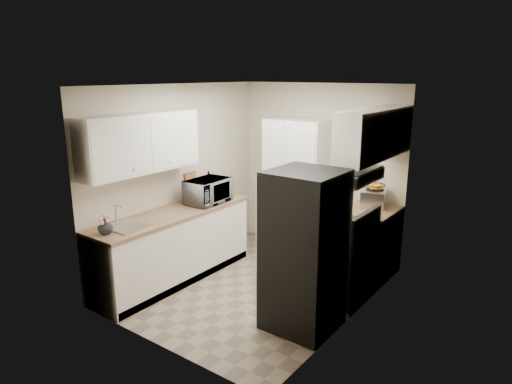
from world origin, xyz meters
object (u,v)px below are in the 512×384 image
microwave (208,191)px  refrigerator (304,251)px  pantry_cabinet (297,188)px  toaster_oven (374,198)px  wine_bottle (209,185)px  electric_range (340,260)px

microwave → refrigerator: bearing=-109.3°
pantry_cabinet → refrigerator: bearing=-56.5°
pantry_cabinet → toaster_oven: 1.17m
pantry_cabinet → microwave: 1.36m
pantry_cabinet → wine_bottle: (-0.93, -0.90, 0.09)m
refrigerator → pantry_cabinet: bearing=123.5°
wine_bottle → toaster_oven: wine_bottle is taller
refrigerator → microwave: size_ratio=2.86×
pantry_cabinet → wine_bottle: bearing=-135.7°
pantry_cabinet → electric_range: (1.17, -0.93, -0.52)m
electric_range → microwave: bearing=-172.9°
microwave → electric_range: bearing=-85.3°
pantry_cabinet → toaster_oven: pantry_cabinet is taller
microwave → toaster_oven: 2.22m
toaster_oven → refrigerator: bearing=-105.6°
toaster_oven → electric_range: bearing=-104.2°
wine_bottle → refrigerator: bearing=-21.7°
pantry_cabinet → microwave: bearing=-121.7°
pantry_cabinet → toaster_oven: bearing=1.0°
microwave → toaster_oven: (1.88, 1.18, -0.05)m
pantry_cabinet → toaster_oven: size_ratio=5.20×
refrigerator → toaster_oven: bearing=89.2°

